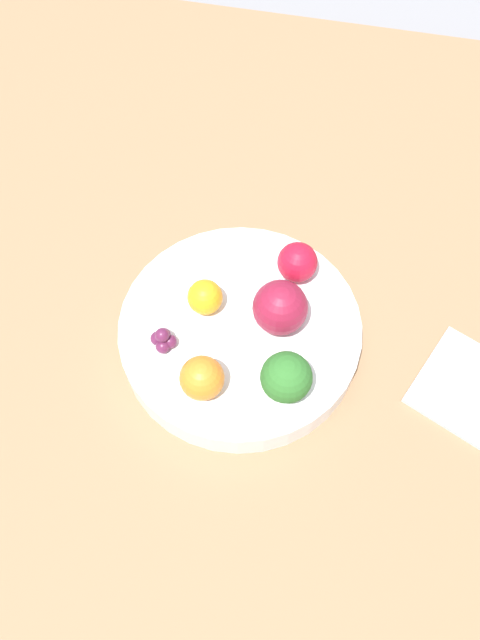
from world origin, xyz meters
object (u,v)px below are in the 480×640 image
(broccoli, at_px, (286,378))
(orange_back, at_px, (202,378))
(orange_front, at_px, (205,297))
(grape_cluster, at_px, (163,339))
(napkin, at_px, (468,388))
(bowl, at_px, (240,333))
(apple_red, at_px, (280,308))
(apple_green, at_px, (297,262))

(broccoli, bearing_deg, orange_back, 8.64)
(broccoli, bearing_deg, orange_front, -38.82)
(grape_cluster, xyz_separation_m, napkin, (-0.33, -0.03, -0.04))
(bowl, distance_m, orange_back, 0.09)
(bowl, relative_size, grape_cluster, 9.14)
(napkin, bearing_deg, apple_red, -5.10)
(broccoli, distance_m, napkin, 0.22)
(apple_red, relative_size, grape_cluster, 2.03)
(apple_red, distance_m, orange_back, 0.11)
(apple_green, distance_m, orange_front, 0.11)
(bowl, relative_size, apple_red, 4.50)
(orange_front, xyz_separation_m, grape_cluster, (0.03, 0.06, -0.01))
(orange_back, distance_m, napkin, 0.29)
(grape_cluster, bearing_deg, orange_back, 142.62)
(bowl, height_order, apple_green, apple_green)
(apple_green, xyz_separation_m, grape_cluster, (0.12, 0.12, -0.01))
(apple_green, bearing_deg, apple_red, 83.24)
(broccoli, distance_m, orange_back, 0.08)
(bowl, relative_size, orange_back, 5.81)
(napkin, bearing_deg, grape_cluster, 5.84)
(grape_cluster, height_order, napkin, grape_cluster)
(apple_red, relative_size, orange_back, 1.29)
(orange_back, height_order, grape_cluster, orange_back)
(apple_red, height_order, apple_green, apple_red)
(orange_front, xyz_separation_m, napkin, (-0.30, 0.02, -0.05))
(apple_green, relative_size, orange_back, 0.99)
(apple_red, distance_m, grape_cluster, 0.13)
(broccoli, xyz_separation_m, grape_cluster, (0.14, -0.03, -0.03))
(orange_back, height_order, napkin, orange_back)
(orange_front, height_order, grape_cluster, orange_front)
(bowl, bearing_deg, broccoli, 131.87)
(bowl, relative_size, napkin, 1.87)
(apple_green, bearing_deg, bowl, 58.46)
(apple_red, height_order, orange_back, apple_red)
(bowl, distance_m, apple_red, 0.06)
(apple_green, xyz_separation_m, napkin, (-0.21, 0.09, -0.06))
(broccoli, distance_m, grape_cluster, 0.14)
(broccoli, relative_size, orange_back, 1.35)
(bowl, relative_size, broccoli, 4.29)
(broccoli, bearing_deg, napkin, -162.42)
(bowl, xyz_separation_m, napkin, (-0.26, 0.01, -0.02))
(bowl, distance_m, broccoli, 0.11)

